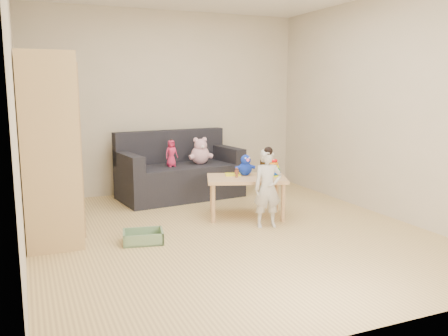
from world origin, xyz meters
name	(u,v)px	position (x,y,z in m)	size (l,w,h in m)	color
room	(229,109)	(0.00, 0.00, 1.30)	(4.50, 4.50, 4.50)	#DBBA76
wardrobe	(48,148)	(-1.73, 0.53, 0.92)	(0.51, 1.03, 1.85)	tan
sofa	(180,181)	(0.02, 1.74, 0.23)	(1.65, 0.83, 0.46)	black
play_table	(246,197)	(0.43, 0.48, 0.24)	(0.91, 0.58, 0.48)	tan
storage_bin	(143,237)	(-0.92, 0.02, 0.06)	(0.39, 0.29, 0.12)	gray
toddler	(268,189)	(0.47, 0.02, 0.42)	(0.31, 0.21, 0.84)	beige
pink_bear	(200,153)	(0.31, 1.71, 0.62)	(0.28, 0.24, 0.31)	#EAACBD
doll	(171,154)	(-0.13, 1.64, 0.64)	(0.18, 0.12, 0.35)	#D72856
ring_stacker	(273,169)	(0.76, 0.41, 0.56)	(0.18, 0.18, 0.20)	#E2FF0D
brown_bottle	(263,167)	(0.69, 0.55, 0.58)	(0.08, 0.08, 0.23)	black
blue_plush	(245,165)	(0.47, 0.59, 0.61)	(0.21, 0.17, 0.25)	#1634C6
wooden_figure	(237,172)	(0.32, 0.50, 0.54)	(0.05, 0.04, 0.12)	brown
yellow_book	(233,174)	(0.34, 0.66, 0.49)	(0.18, 0.18, 0.01)	#FFF31A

